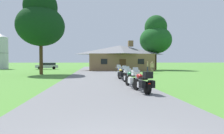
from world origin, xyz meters
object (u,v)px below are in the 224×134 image
tree_left_near (41,20)px  motorcycle_red_nearest_to_camera (143,82)px  motorcycle_yellow_fourth_in_row (123,74)px  tree_right_of_lodge (156,36)px  motorcycle_green_second_in_row (132,79)px  bystander_tan_shirt_near_lodge (148,66)px  motorcycle_blue_farthest_in_row (120,72)px  bystander_tan_shirt_beside_signpost (152,67)px  metal_silo_distant (1,51)px  motorcycle_white_third_in_row (126,76)px  parked_silver_suv_far_left (47,66)px

tree_left_near → motorcycle_red_nearest_to_camera: bearing=-59.7°
motorcycle_yellow_fourth_in_row → tree_right_of_lodge: 24.01m
motorcycle_green_second_in_row → bystander_tan_shirt_near_lodge: 20.18m
motorcycle_blue_farthest_in_row → tree_right_of_lodge: (9.86, 18.84, 6.13)m
bystander_tan_shirt_beside_signpost → tree_left_near: 16.10m
metal_silo_distant → tree_left_near: bearing=-54.6°
bystander_tan_shirt_near_lodge → metal_silo_distant: (-29.29, 13.92, 2.96)m
motorcycle_red_nearest_to_camera → tree_left_near: (-9.29, 15.92, 6.37)m
metal_silo_distant → motorcycle_white_third_in_row: bearing=-53.3°
motorcycle_green_second_in_row → motorcycle_blue_farthest_in_row: bearing=80.1°
motorcycle_white_third_in_row → tree_left_near: 15.99m
motorcycle_yellow_fourth_in_row → motorcycle_blue_farthest_in_row: (0.07, 2.14, 0.00)m
motorcycle_red_nearest_to_camera → metal_silo_distant: bearing=113.2°
motorcycle_white_third_in_row → motorcycle_green_second_in_row: bearing=-90.8°
motorcycle_white_third_in_row → motorcycle_blue_farthest_in_row: 4.57m
motorcycle_green_second_in_row → bystander_tan_shirt_beside_signpost: bearing=59.8°
motorcycle_blue_farthest_in_row → bystander_tan_shirt_beside_signpost: (5.57, 7.41, 0.32)m
motorcycle_red_nearest_to_camera → motorcycle_blue_farthest_in_row: (0.05, 9.05, 0.00)m
motorcycle_red_nearest_to_camera → tree_left_near: bearing=110.3°
motorcycle_red_nearest_to_camera → motorcycle_green_second_in_row: 2.08m
motorcycle_green_second_in_row → bystander_tan_shirt_beside_signpost: 15.51m
motorcycle_yellow_fourth_in_row → tree_right_of_lodge: size_ratio=0.19×
tree_left_near → metal_silo_distant: tree_left_near is taller
tree_right_of_lodge → motorcycle_blue_farthest_in_row: bearing=-117.6°
tree_left_near → tree_right_of_lodge: bearing=31.9°
bystander_tan_shirt_near_lodge → parked_silver_suv_far_left: 21.96m
motorcycle_green_second_in_row → bystander_tan_shirt_near_lodge: (6.49, 19.10, 0.32)m
motorcycle_blue_farthest_in_row → parked_silver_suv_far_left: bearing=116.7°
bystander_tan_shirt_near_lodge → bystander_tan_shirt_beside_signpost: bearing=14.1°
motorcycle_red_nearest_to_camera → tree_right_of_lodge: size_ratio=0.19×
tree_left_near → motorcycle_blue_farthest_in_row: bearing=-36.3°
motorcycle_white_third_in_row → tree_right_of_lodge: bearing=66.9°
motorcycle_red_nearest_to_camera → tree_left_near: size_ratio=0.19×
tree_left_near → motorcycle_yellow_fourth_in_row: bearing=-44.2°
motorcycle_green_second_in_row → tree_right_of_lodge: (10.06, 25.81, 6.13)m
motorcycle_green_second_in_row → motorcycle_red_nearest_to_camera: bearing=-94.3°
tree_right_of_lodge → parked_silver_suv_far_left: size_ratio=2.23×
motorcycle_red_nearest_to_camera → motorcycle_white_third_in_row: (-0.10, 4.49, 0.01)m
motorcycle_red_nearest_to_camera → motorcycle_white_third_in_row: size_ratio=1.00×
motorcycle_yellow_fourth_in_row → bystander_tan_shirt_beside_signpost: size_ratio=1.25×
motorcycle_yellow_fourth_in_row → motorcycle_blue_farthest_in_row: bearing=79.2°
motorcycle_yellow_fourth_in_row → bystander_tan_shirt_near_lodge: (6.36, 14.27, 0.32)m
bystander_tan_shirt_beside_signpost → tree_left_near: tree_left_near is taller
motorcycle_red_nearest_to_camera → motorcycle_green_second_in_row: size_ratio=1.00×
metal_silo_distant → motorcycle_yellow_fourth_in_row: bearing=-50.9°
motorcycle_green_second_in_row → metal_silo_distant: (-22.80, 33.02, 3.29)m
motorcycle_red_nearest_to_camera → bystander_tan_shirt_near_lodge: bearing=63.4°
motorcycle_red_nearest_to_camera → tree_left_near: 19.50m
motorcycle_white_third_in_row → motorcycle_blue_farthest_in_row: size_ratio=1.00×
motorcycle_yellow_fourth_in_row → bystander_tan_shirt_beside_signpost: 11.10m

